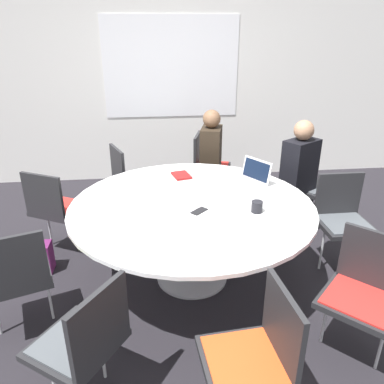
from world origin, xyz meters
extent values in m
plane|color=black|center=(0.00, 0.00, 0.00)|extent=(16.00, 16.00, 0.00)
cube|color=silver|center=(0.00, 2.55, 1.35)|extent=(8.00, 0.06, 2.70)
cube|color=white|center=(0.00, 2.51, 1.55)|extent=(1.80, 0.01, 1.30)
cylinder|color=#B7B7BC|center=(0.00, 0.00, 0.01)|extent=(0.61, 0.61, 0.02)
cylinder|color=#B7B7BC|center=(0.00, 0.00, 0.36)|extent=(0.17, 0.17, 0.67)
cylinder|color=white|center=(0.00, 0.00, 0.71)|extent=(1.97, 1.97, 0.03)
cube|color=#262628|center=(1.40, 0.88, 0.44)|extent=(0.60, 0.59, 0.04)
cube|color=#4C5156|center=(1.40, 0.88, 0.46)|extent=(0.52, 0.52, 0.01)
cube|color=#262628|center=(1.29, 1.05, 0.66)|extent=(0.37, 0.25, 0.40)
cylinder|color=silver|center=(1.55, 0.98, 0.21)|extent=(0.02, 0.02, 0.42)
cylinder|color=silver|center=(1.25, 0.79, 0.21)|extent=(0.02, 0.02, 0.42)
cube|color=#262628|center=(0.43, 1.60, 0.44)|extent=(0.52, 0.53, 0.04)
cube|color=red|center=(0.43, 1.60, 0.46)|extent=(0.46, 0.47, 0.01)
cube|color=#262628|center=(0.25, 1.65, 0.66)|extent=(0.14, 0.41, 0.40)
cylinder|color=silver|center=(0.48, 1.77, 0.21)|extent=(0.02, 0.02, 0.42)
cylinder|color=silver|center=(0.39, 1.42, 0.21)|extent=(0.02, 0.02, 0.42)
cube|color=#262628|center=(-0.50, 1.26, 0.44)|extent=(0.55, 0.56, 0.04)
cube|color=teal|center=(-0.50, 1.26, 0.46)|extent=(0.49, 0.50, 0.01)
cube|color=#262628|center=(-0.68, 1.18, 0.66)|extent=(0.18, 0.40, 0.40)
cylinder|color=silver|center=(-0.57, 1.42, 0.21)|extent=(0.02, 0.02, 0.42)
cylinder|color=silver|center=(-0.44, 1.09, 0.21)|extent=(0.02, 0.02, 0.42)
cube|color=#262628|center=(-1.20, 0.62, 0.44)|extent=(0.58, 0.58, 0.04)
cube|color=red|center=(-1.20, 0.62, 0.46)|extent=(0.51, 0.51, 0.01)
cube|color=#262628|center=(-1.29, 0.45, 0.66)|extent=(0.38, 0.22, 0.40)
cylinder|color=silver|center=(-1.36, 0.71, 0.21)|extent=(0.02, 0.02, 0.42)
cylinder|color=silver|center=(-1.04, 0.54, 0.21)|extent=(0.02, 0.02, 0.42)
cube|color=#262628|center=(-1.28, -0.45, 0.44)|extent=(0.56, 0.54, 0.04)
cube|color=olive|center=(-1.28, -0.45, 0.46)|extent=(0.49, 0.48, 0.01)
cube|color=#262628|center=(-1.21, -0.64, 0.66)|extent=(0.40, 0.17, 0.40)
cylinder|color=silver|center=(-1.11, -0.39, 0.21)|extent=(0.02, 0.02, 0.42)
cube|color=#262628|center=(-0.76, -1.12, 0.44)|extent=(0.59, 0.60, 0.04)
cube|color=#4C5156|center=(-0.76, -1.12, 0.46)|extent=(0.52, 0.53, 0.01)
cube|color=#262628|center=(-0.60, -1.23, 0.66)|extent=(0.26, 0.36, 0.40)
cylinder|color=silver|center=(-0.66, -0.97, 0.21)|extent=(0.02, 0.02, 0.42)
cube|color=#262628|center=(0.12, -1.35, 0.44)|extent=(0.46, 0.47, 0.04)
cube|color=#E04C1E|center=(0.12, -1.35, 0.46)|extent=(0.40, 0.42, 0.01)
cube|color=#262628|center=(0.31, -1.33, 0.66)|extent=(0.07, 0.42, 0.40)
cylinder|color=silver|center=(0.10, -1.17, 0.21)|extent=(0.02, 0.02, 0.42)
cube|color=#262628|center=(0.95, -0.97, 0.44)|extent=(0.61, 0.61, 0.04)
cube|color=red|center=(0.95, -0.97, 0.46)|extent=(0.54, 0.54, 0.01)
cube|color=#262628|center=(1.09, -0.83, 0.66)|extent=(0.31, 0.32, 0.40)
cylinder|color=silver|center=(1.08, -1.09, 0.21)|extent=(0.02, 0.02, 0.42)
cylinder|color=silver|center=(0.82, -0.84, 0.21)|extent=(0.02, 0.02, 0.42)
cube|color=#262628|center=(1.35, 0.00, 0.44)|extent=(0.44, 0.42, 0.04)
cube|color=#4C5156|center=(1.35, 0.00, 0.46)|extent=(0.39, 0.37, 0.01)
cube|color=#262628|center=(1.35, 0.20, 0.66)|extent=(0.42, 0.03, 0.40)
cylinder|color=silver|center=(1.53, 0.00, 0.21)|extent=(0.02, 0.02, 0.42)
cylinder|color=silver|center=(1.17, 0.00, 0.21)|extent=(0.02, 0.02, 0.42)
cylinder|color=black|center=(1.32, 0.72, 0.23)|extent=(0.10, 0.10, 0.46)
cylinder|color=black|center=(1.17, 0.62, 0.23)|extent=(0.10, 0.10, 0.46)
cube|color=black|center=(1.20, 0.76, 0.73)|extent=(0.42, 0.38, 0.55)
sphere|color=#A87A5B|center=(1.20, 0.76, 1.11)|extent=(0.20, 0.20, 0.20)
cylinder|color=#2D2319|center=(0.49, 1.42, 0.23)|extent=(0.10, 0.10, 0.46)
cylinder|color=#2D2319|center=(0.44, 1.25, 0.23)|extent=(0.10, 0.10, 0.46)
cube|color=#2D2319|center=(0.37, 1.36, 0.73)|extent=(0.31, 0.41, 0.55)
sphere|color=brown|center=(0.37, 1.36, 1.11)|extent=(0.20, 0.20, 0.20)
cube|color=silver|center=(0.55, 0.34, 0.73)|extent=(0.37, 0.40, 0.02)
cube|color=silver|center=(0.64, 0.40, 0.84)|extent=(0.22, 0.30, 0.20)
cube|color=black|center=(0.63, 0.40, 0.84)|extent=(0.19, 0.27, 0.17)
cube|color=maroon|center=(-0.03, 0.61, 0.73)|extent=(0.20, 0.24, 0.02)
cylinder|color=black|center=(0.48, -0.21, 0.77)|extent=(0.09, 0.09, 0.09)
cube|color=black|center=(0.04, -0.15, 0.73)|extent=(0.15, 0.15, 0.01)
cube|color=#661E56|center=(-1.42, 0.25, 0.14)|extent=(0.36, 0.16, 0.28)
camera|label=1|loc=(-0.30, -2.72, 2.02)|focal=35.00mm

